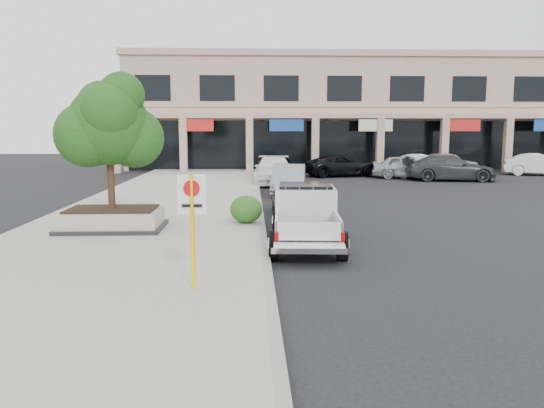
% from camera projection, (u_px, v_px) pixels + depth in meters
% --- Properties ---
extents(ground, '(120.00, 120.00, 0.00)m').
position_uv_depth(ground, '(325.00, 257.00, 13.83)').
color(ground, black).
rests_on(ground, ground).
extents(sidewalk, '(8.00, 52.00, 0.15)m').
position_uv_depth(sidewalk, '(154.00, 217.00, 19.54)').
color(sidewalk, gray).
rests_on(sidewalk, ground).
extents(curb, '(0.20, 52.00, 0.15)m').
position_uv_depth(curb, '(261.00, 217.00, 19.69)').
color(curb, gray).
rests_on(curb, ground).
extents(strip_mall, '(40.55, 12.43, 9.50)m').
position_uv_depth(strip_mall, '(362.00, 113.00, 47.05)').
color(strip_mall, tan).
rests_on(strip_mall, ground).
extents(planter, '(3.20, 2.20, 0.68)m').
position_uv_depth(planter, '(113.00, 219.00, 16.84)').
color(planter, black).
rests_on(planter, sidewalk).
extents(planter_tree, '(2.90, 2.55, 4.00)m').
position_uv_depth(planter_tree, '(114.00, 126.00, 16.58)').
color(planter_tree, black).
rests_on(planter_tree, planter).
extents(no_parking_sign, '(0.55, 0.09, 2.30)m').
position_uv_depth(no_parking_sign, '(192.00, 215.00, 10.35)').
color(no_parking_sign, yellow).
rests_on(no_parking_sign, sidewalk).
extents(hedge, '(1.10, 0.99, 0.93)m').
position_uv_depth(hedge, '(246.00, 209.00, 17.92)').
color(hedge, '#154A15').
rests_on(hedge, sidewalk).
extents(pickup_truck, '(2.34, 5.44, 1.67)m').
position_uv_depth(pickup_truck, '(306.00, 217.00, 15.09)').
color(pickup_truck, silver).
rests_on(pickup_truck, ground).
extents(curb_car_a, '(1.63, 3.96, 1.34)m').
position_uv_depth(curb_car_a, '(294.00, 199.00, 20.29)').
color(curb_car_a, '#2A2B2E').
rests_on(curb_car_a, ground).
extents(curb_car_b, '(2.12, 4.76, 1.52)m').
position_uv_depth(curb_car_b, '(289.00, 180.00, 27.01)').
color(curb_car_b, '#94969B').
rests_on(curb_car_b, ground).
extents(curb_car_c, '(2.50, 5.74, 1.64)m').
position_uv_depth(curb_car_c, '(274.00, 170.00, 32.26)').
color(curb_car_c, white).
rests_on(curb_car_c, ground).
extents(curb_car_d, '(2.68, 5.52, 1.51)m').
position_uv_depth(curb_car_d, '(277.00, 166.00, 37.02)').
color(curb_car_d, black).
rests_on(curb_car_d, ground).
extents(lot_car_a, '(4.97, 2.88, 1.59)m').
position_uv_depth(lot_car_a, '(407.00, 167.00, 35.64)').
color(lot_car_a, '#9FA2A7').
rests_on(lot_car_a, ground).
extents(lot_car_b, '(5.11, 2.45, 1.62)m').
position_uv_depth(lot_car_b, '(424.00, 166.00, 36.03)').
color(lot_car_b, silver).
rests_on(lot_car_b, ground).
extents(lot_car_c, '(5.90, 3.11, 1.63)m').
position_uv_depth(lot_car_c, '(451.00, 168.00, 34.13)').
color(lot_car_c, '#2F3034').
rests_on(lot_car_c, ground).
extents(lot_car_d, '(5.77, 3.59, 1.49)m').
position_uv_depth(lot_car_d, '(342.00, 166.00, 37.37)').
color(lot_car_d, black).
rests_on(lot_car_d, ground).
extents(lot_car_e, '(5.04, 2.84, 1.62)m').
position_uv_depth(lot_car_e, '(447.00, 163.00, 39.96)').
color(lot_car_e, '#A2A5AA').
rests_on(lot_car_e, ground).
extents(lot_car_f, '(5.06, 3.40, 1.58)m').
position_uv_depth(lot_car_f, '(540.00, 165.00, 38.00)').
color(lot_car_f, silver).
rests_on(lot_car_f, ground).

